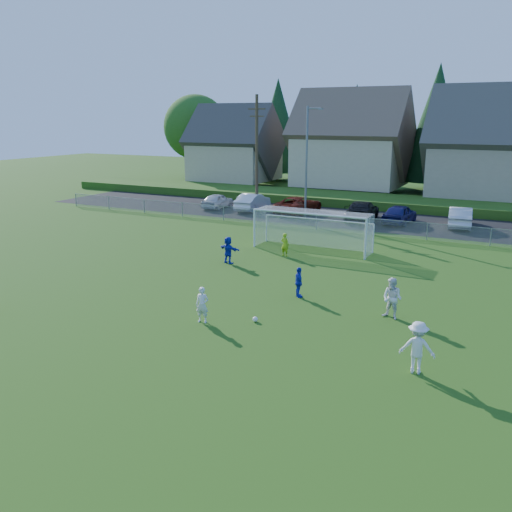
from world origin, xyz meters
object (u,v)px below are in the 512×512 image
at_px(car_b, 253,202).
at_px(car_c, 298,205).
at_px(player_white_c, 417,347).
at_px(car_a, 217,201).
at_px(goalkeeper, 285,245).
at_px(car_d, 362,211).
at_px(player_blue_b, 228,250).
at_px(car_f, 460,217).
at_px(player_white_a, 202,305).
at_px(car_e, 400,214).
at_px(soccer_goal, 314,224).
at_px(soccer_ball, 255,319).
at_px(player_blue_a, 299,282).
at_px(player_white_b, 392,298).

xyz_separation_m(car_b, car_c, (4.30, 0.26, -0.01)).
xyz_separation_m(player_white_c, car_a, (-22.72, 25.54, -0.21)).
height_order(goalkeeper, car_d, car_d).
relative_size(player_blue_b, car_f, 0.33).
height_order(player_white_a, player_blue_b, player_blue_b).
relative_size(car_a, car_d, 0.72).
bearing_deg(car_a, car_e, 177.44).
bearing_deg(car_c, player_blue_b, 104.18).
xyz_separation_m(player_white_c, soccer_goal, (-9.17, 14.56, 0.74)).
relative_size(soccer_ball, car_f, 0.05).
distance_m(player_white_c, car_d, 27.02).
bearing_deg(car_f, player_blue_a, 70.83).
xyz_separation_m(soccer_ball, player_blue_b, (-5.54, 7.53, 0.66)).
height_order(player_white_a, player_blue_a, player_white_a).
height_order(player_blue_b, car_b, player_blue_b).
height_order(car_a, car_b, car_b).
bearing_deg(soccer_goal, car_e, 74.73).
xyz_separation_m(player_white_c, player_blue_a, (-6.39, 5.41, -0.17)).
xyz_separation_m(car_c, car_f, (13.23, 0.12, 0.02)).
distance_m(player_white_b, player_blue_a, 4.59).
xyz_separation_m(player_blue_a, car_c, (-8.59, 20.75, 0.04)).
bearing_deg(car_e, soccer_goal, 79.61).
bearing_deg(goalkeeper, soccer_goal, -101.17).
bearing_deg(soccer_goal, car_b, 131.71).
height_order(player_blue_b, goalkeeper, player_blue_b).
xyz_separation_m(goalkeeper, car_e, (3.90, 13.48, 0.05)).
distance_m(soccer_ball, player_blue_b, 9.37).
distance_m(player_blue_a, goalkeeper, 7.67).
bearing_deg(car_d, player_white_b, 101.64).
bearing_deg(player_blue_a, car_d, -31.17).
xyz_separation_m(player_blue_b, car_d, (3.17, 16.22, 0.03)).
height_order(player_white_c, car_f, player_white_c).
bearing_deg(player_white_c, car_f, -91.89).
bearing_deg(soccer_goal, player_white_c, -57.79).
distance_m(soccer_ball, car_e, 23.96).
xyz_separation_m(car_a, car_f, (20.98, 0.74, 0.09)).
distance_m(player_white_a, goalkeeper, 11.54).
distance_m(player_white_c, car_b, 32.29).
xyz_separation_m(player_white_b, player_blue_a, (-4.51, 0.83, -0.16)).
bearing_deg(goalkeeper, car_a, -37.74).
height_order(soccer_ball, player_white_b, player_white_b).
relative_size(player_blue_b, soccer_goal, 0.21).
relative_size(player_white_b, player_blue_a, 1.22).
relative_size(car_a, car_c, 0.73).
bearing_deg(player_blue_b, car_a, -42.85).
bearing_deg(car_f, goalkeeper, 52.93).
bearing_deg(car_c, car_a, 9.82).
bearing_deg(car_a, player_blue_b, 119.68).
bearing_deg(car_a, player_blue_a, 126.22).
relative_size(player_white_c, car_e, 0.40).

